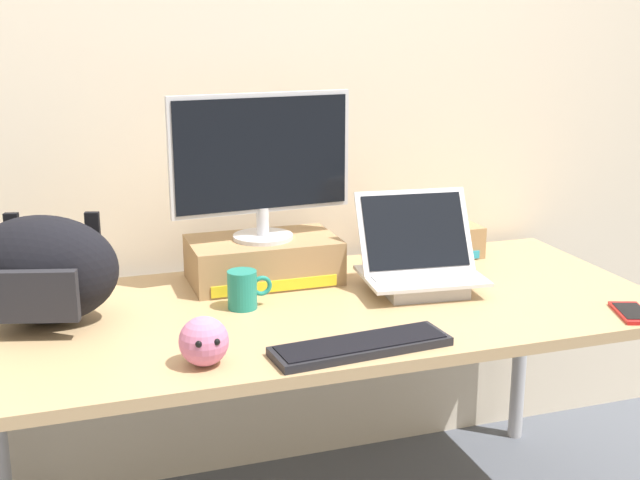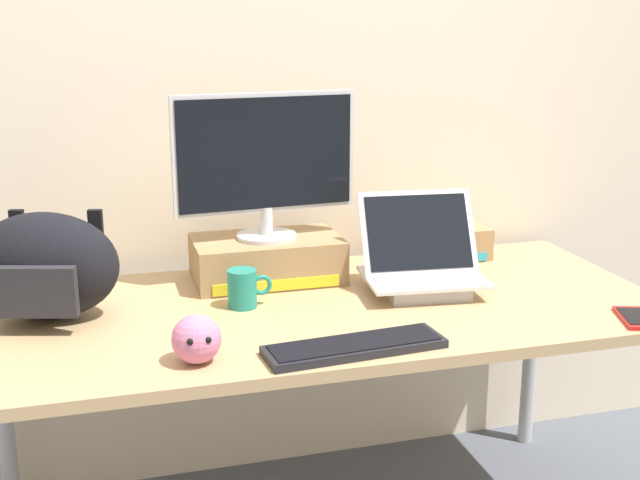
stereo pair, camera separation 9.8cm
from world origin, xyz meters
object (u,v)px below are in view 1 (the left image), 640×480
toner_box_yellow (263,260)px  open_laptop (420,271)px  cell_phone (632,313)px  coffee_mug (243,289)px  plush_toy (204,341)px  desktop_monitor (262,162)px  messenger_backpack (42,270)px  toner_box_cyan (428,241)px  external_keyboard (361,346)px

toner_box_yellow → open_laptop: open_laptop is taller
toner_box_yellow → cell_phone: toner_box_yellow is taller
coffee_mug → plush_toy: 0.37m
cell_phone → plush_toy: plush_toy is taller
desktop_monitor → messenger_backpack: (-0.61, -0.16, -0.21)m
cell_phone → toner_box_cyan: toner_box_cyan is taller
external_keyboard → toner_box_cyan: bearing=48.8°
cell_phone → external_keyboard: bearing=-161.0°
messenger_backpack → cell_phone: 1.50m
desktop_monitor → toner_box_cyan: (0.56, 0.08, -0.30)m
messenger_backpack → plush_toy: (0.33, -0.38, -0.08)m
open_laptop → messenger_backpack: size_ratio=0.84×
desktop_monitor → plush_toy: 0.68m
desktop_monitor → coffee_mug: bearing=-122.3°
coffee_mug → open_laptop: bearing=-1.2°
external_keyboard → toner_box_cyan: (0.49, 0.66, 0.04)m
toner_box_yellow → external_keyboard: toner_box_yellow is taller
open_laptop → toner_box_cyan: bearing=66.3°
open_laptop → cell_phone: size_ratio=2.06×
desktop_monitor → plush_toy: desktop_monitor is taller
open_laptop → coffee_mug: bearing=-175.3°
toner_box_yellow → plush_toy: bearing=-117.2°
toner_box_cyan → coffee_mug: bearing=-156.7°
toner_box_yellow → coffee_mug: (-0.11, -0.21, -0.01)m
toner_box_yellow → plush_toy: 0.61m
external_keyboard → cell_phone: (0.75, -0.00, -0.01)m
open_laptop → toner_box_cyan: (0.17, 0.30, -0.01)m
toner_box_yellow → desktop_monitor: (0.00, -0.00, 0.29)m
open_laptop → cell_phone: bearing=-33.6°
desktop_monitor → external_keyboard: 0.67m
desktop_monitor → messenger_backpack: bearing=-170.1°
toner_box_yellow → coffee_mug: size_ratio=3.54×
plush_toy → messenger_backpack: bearing=130.5°
desktop_monitor → plush_toy: bearing=-121.8°
toner_box_yellow → toner_box_cyan: size_ratio=1.33×
desktop_monitor → external_keyboard: (0.08, -0.58, -0.34)m
desktop_monitor → open_laptop: size_ratio=1.51×
toner_box_yellow → open_laptop: size_ratio=1.21×
toner_box_cyan → external_keyboard: bearing=-126.4°
messenger_backpack → cell_phone: (1.44, -0.42, -0.13)m
toner_box_yellow → plush_toy: size_ratio=3.81×
plush_toy → cell_phone: bearing=-2.0°
cell_phone → toner_box_cyan: 0.71m
toner_box_yellow → messenger_backpack: bearing=-165.4°
coffee_mug → cell_phone: 1.01m
external_keyboard → messenger_backpack: 0.81m
toner_box_yellow → desktop_monitor: 0.29m
desktop_monitor → plush_toy: size_ratio=4.75×
toner_box_yellow → open_laptop: 0.45m
toner_box_yellow → toner_box_cyan: bearing=8.0°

